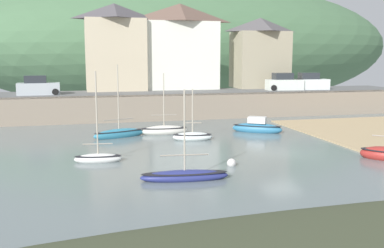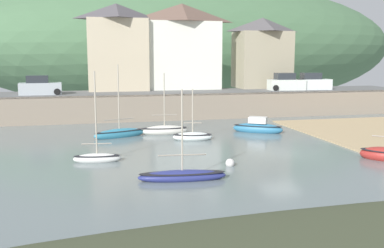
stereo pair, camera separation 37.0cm
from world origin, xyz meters
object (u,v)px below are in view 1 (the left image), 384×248
at_px(fishing_boat_green, 257,128).
at_px(parked_car_near_slipway, 38,87).
at_px(sailboat_far_left, 164,130).
at_px(waterfront_building_left, 115,47).
at_px(parked_car_by_wall, 284,83).
at_px(dinghy_open_wooden, 192,136).
at_px(waterfront_building_centre, 180,46).
at_px(waterfront_building_right, 260,52).
at_px(sailboat_white_hull, 98,157).
at_px(parked_car_end_of_row, 310,82).
at_px(mooring_buoy, 231,163).
at_px(rowboat_small_beached, 185,175).
at_px(sailboat_nearest_shore, 119,133).

height_order(fishing_boat_green, parked_car_near_slipway, parked_car_near_slipway).
height_order(fishing_boat_green, sailboat_far_left, sailboat_far_left).
bearing_deg(waterfront_building_left, parked_car_by_wall, -13.55).
bearing_deg(dinghy_open_wooden, waterfront_building_centre, 89.58).
bearing_deg(parked_car_by_wall, waterfront_building_right, 108.00).
bearing_deg(sailboat_white_hull, parked_car_by_wall, 48.96).
height_order(parked_car_near_slipway, parked_car_end_of_row, same).
bearing_deg(sailboat_white_hull, fishing_boat_green, 35.43).
height_order(dinghy_open_wooden, mooring_buoy, dinghy_open_wooden).
distance_m(rowboat_small_beached, sailboat_white_hull, 6.57).
bearing_deg(parked_car_by_wall, dinghy_open_wooden, -130.87).
xyz_separation_m(waterfront_building_left, rowboat_small_beached, (1.14, -30.11, -7.07)).
bearing_deg(rowboat_small_beached, mooring_buoy, 39.85).
relative_size(waterfront_building_right, rowboat_small_beached, 1.76).
bearing_deg(waterfront_building_centre, fishing_boat_green, -81.12).
height_order(waterfront_building_centre, parked_car_near_slipway, waterfront_building_centre).
relative_size(sailboat_far_left, rowboat_small_beached, 1.07).
bearing_deg(sailboat_far_left, sailboat_white_hull, -121.76).
relative_size(parked_car_by_wall, mooring_buoy, 7.93).
xyz_separation_m(waterfront_building_left, dinghy_open_wooden, (4.20, -19.41, -7.05)).
bearing_deg(dinghy_open_wooden, sailboat_nearest_shore, 165.79).
distance_m(waterfront_building_right, dinghy_open_wooden, 24.39).
distance_m(fishing_boat_green, parked_car_near_slipway, 22.58).
height_order(parked_car_end_of_row, mooring_buoy, parked_car_end_of_row).
bearing_deg(sailboat_nearest_shore, rowboat_small_beached, -100.61).
relative_size(waterfront_building_right, parked_car_end_of_row, 1.97).
distance_m(fishing_boat_green, dinghy_open_wooden, 6.35).
distance_m(sailboat_nearest_shore, parked_car_near_slipway, 14.69).
distance_m(waterfront_building_left, rowboat_small_beached, 30.95).
relative_size(waterfront_building_left, sailboat_far_left, 1.89).
distance_m(waterfront_building_left, dinghy_open_wooden, 21.07).
distance_m(sailboat_nearest_shore, parked_car_by_wall, 23.64).
relative_size(fishing_boat_green, dinghy_open_wooden, 1.04).
xyz_separation_m(rowboat_small_beached, mooring_buoy, (3.29, 2.25, -0.07)).
height_order(waterfront_building_centre, sailboat_far_left, waterfront_building_centre).
bearing_deg(sailboat_white_hull, waterfront_building_left, 88.66).
xyz_separation_m(waterfront_building_left, parked_car_end_of_row, (21.94, -4.50, -4.09)).
relative_size(waterfront_building_centre, parked_car_by_wall, 2.34).
xyz_separation_m(waterfront_building_left, parked_car_by_wall, (18.67, -4.50, -4.09)).
bearing_deg(waterfront_building_left, sailboat_far_left, -81.08).
bearing_deg(parked_car_near_slipway, parked_car_by_wall, -2.69).
xyz_separation_m(sailboat_far_left, parked_car_near_slipway, (-10.65, 11.86, 2.91)).
height_order(waterfront_building_centre, dinghy_open_wooden, waterfront_building_centre).
xyz_separation_m(waterfront_building_right, parked_car_by_wall, (1.18, -4.50, -3.48)).
bearing_deg(sailboat_nearest_shore, waterfront_building_centre, 42.75).
xyz_separation_m(waterfront_building_right, sailboat_far_left, (-14.92, -16.36, -6.39)).
height_order(waterfront_building_right, sailboat_far_left, waterfront_building_right).
height_order(parked_car_near_slipway, mooring_buoy, parked_car_near_slipway).
bearing_deg(dinghy_open_wooden, fishing_boat_green, 27.63).
distance_m(waterfront_building_right, parked_car_near_slipway, 26.20).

